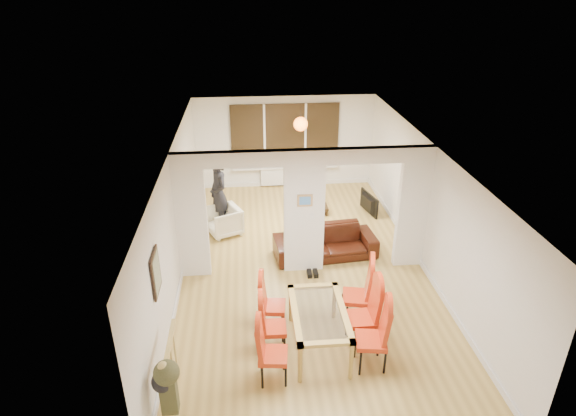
{
  "coord_description": "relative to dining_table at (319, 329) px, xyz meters",
  "views": [
    {
      "loc": [
        -1.09,
        -8.45,
        5.47
      ],
      "look_at": [
        -0.26,
        0.6,
        1.12
      ],
      "focal_mm": 30.0,
      "sensor_mm": 36.0,
      "label": 1
    }
  ],
  "objects": [
    {
      "name": "dining_chair_lc",
      "position": [
        -0.7,
        0.56,
        0.15
      ],
      "size": [
        0.46,
        0.46,
        1.02
      ],
      "primitive_type": null,
      "rotation": [
        0.0,
        0.0,
        -0.13
      ],
      "color": "red",
      "rests_on": "floor"
    },
    {
      "name": "bay_window_blinds",
      "position": [
        0.04,
        6.82,
        1.14
      ],
      "size": [
        3.0,
        0.08,
        1.8
      ],
      "primitive_type": "cube",
      "color": "black",
      "rests_on": "room_walls"
    },
    {
      "name": "dining_chair_rc",
      "position": [
        0.75,
        0.62,
        0.23
      ],
      "size": [
        0.56,
        0.56,
        1.18
      ],
      "primitive_type": null,
      "rotation": [
        0.0,
        0.0,
        -0.22
      ],
      "color": "red",
      "rests_on": "floor"
    },
    {
      "name": "armchair",
      "position": [
        -1.64,
        4.05,
        -0.03
      ],
      "size": [
        0.95,
        0.96,
        0.67
      ],
      "primitive_type": "imported",
      "rotation": [
        0.0,
        0.0,
        -1.15
      ],
      "color": "#EAE4C6",
      "rests_on": "floor"
    },
    {
      "name": "pillar_photo",
      "position": [
        0.04,
        2.28,
        1.24
      ],
      "size": [
        0.3,
        0.03,
        0.25
      ],
      "primitive_type": "cube",
      "color": "#4C8CD8",
      "rests_on": "divider_wall"
    },
    {
      "name": "bottle",
      "position": [
        0.34,
        4.95,
        -0.02
      ],
      "size": [
        0.07,
        0.07,
        0.28
      ],
      "primitive_type": "cylinder",
      "color": "#143F19",
      "rests_on": "coffee_table"
    },
    {
      "name": "dining_table",
      "position": [
        0.0,
        0.0,
        0.0
      ],
      "size": [
        0.87,
        1.54,
        0.72
      ],
      "primitive_type": null,
      "color": "#B39042",
      "rests_on": "floor"
    },
    {
      "name": "bowl",
      "position": [
        0.51,
        5.03,
        -0.13
      ],
      "size": [
        0.2,
        0.2,
        0.05
      ],
      "primitive_type": "imported",
      "color": "#342411",
      "rests_on": "coffee_table"
    },
    {
      "name": "divider_wall",
      "position": [
        0.04,
        2.38,
        0.94
      ],
      "size": [
        5.0,
        0.18,
        2.6
      ],
      "primitive_type": "cube",
      "color": "white",
      "rests_on": "floor"
    },
    {
      "name": "dining_chair_ra",
      "position": [
        0.73,
        -0.48,
        0.21
      ],
      "size": [
        0.52,
        0.52,
        1.15
      ],
      "primitive_type": null,
      "rotation": [
        0.0,
        0.0,
        -0.15
      ],
      "color": "red",
      "rests_on": "floor"
    },
    {
      "name": "wall_poster",
      "position": [
        -2.43,
        -0.02,
        1.24
      ],
      "size": [
        0.04,
        0.52,
        0.67
      ],
      "primitive_type": "cube",
      "color": "gray",
      "rests_on": "room_walls"
    },
    {
      "name": "room_walls",
      "position": [
        0.04,
        2.38,
        0.94
      ],
      "size": [
        5.0,
        9.0,
        2.6
      ],
      "primitive_type": null,
      "color": "silver",
      "rests_on": "floor"
    },
    {
      "name": "pendant_light",
      "position": [
        0.34,
        5.68,
        1.79
      ],
      "size": [
        0.36,
        0.36,
        0.36
      ],
      "primitive_type": "sphere",
      "color": "orange",
      "rests_on": "room_walls"
    },
    {
      "name": "television",
      "position": [
        1.95,
        4.85,
        -0.1
      ],
      "size": [
        0.9,
        0.32,
        0.52
      ],
      "primitive_type": "imported",
      "rotation": [
        0.0,
        0.0,
        1.8
      ],
      "color": "black",
      "rests_on": "floor"
    },
    {
      "name": "person",
      "position": [
        -1.73,
        4.37,
        0.52
      ],
      "size": [
        0.76,
        0.65,
        1.77
      ],
      "primitive_type": "imported",
      "rotation": [
        0.0,
        0.0,
        -1.16
      ],
      "color": "black",
      "rests_on": "floor"
    },
    {
      "name": "sofa",
      "position": [
        0.57,
        2.85,
        -0.04
      ],
      "size": [
        2.25,
        1.07,
        0.64
      ],
      "primitive_type": "imported",
      "rotation": [
        0.0,
        0.0,
        0.1
      ],
      "color": "black",
      "rests_on": "floor"
    },
    {
      "name": "dining_chair_lb",
      "position": [
        -0.73,
        0.01,
        0.15
      ],
      "size": [
        0.41,
        0.41,
        1.01
      ],
      "primitive_type": null,
      "rotation": [
        0.0,
        0.0,
        -0.02
      ],
      "color": "red",
      "rests_on": "floor"
    },
    {
      "name": "radiator",
      "position": [
        0.04,
        6.78,
        -0.06
      ],
      "size": [
        1.4,
        0.08,
        0.5
      ],
      "primitive_type": "cube",
      "color": "white",
      "rests_on": "floor"
    },
    {
      "name": "dining_chair_la",
      "position": [
        -0.77,
        -0.62,
        0.17
      ],
      "size": [
        0.47,
        0.47,
        1.06
      ],
      "primitive_type": null,
      "rotation": [
        0.0,
        0.0,
        -0.11
      ],
      "color": "red",
      "rests_on": "floor"
    },
    {
      "name": "stair_newel",
      "position": [
        -2.21,
        -0.82,
        0.19
      ],
      "size": [
        0.4,
        1.2,
        1.1
      ],
      "primitive_type": null,
      "color": "tan",
      "rests_on": "floor"
    },
    {
      "name": "dining_chair_rb",
      "position": [
        0.71,
        0.04,
        0.22
      ],
      "size": [
        0.48,
        0.48,
        1.17
      ],
      "primitive_type": null,
      "rotation": [
        0.0,
        0.0,
        0.02
      ],
      "color": "red",
      "rests_on": "floor"
    },
    {
      "name": "floor",
      "position": [
        0.04,
        2.38,
        -0.36
      ],
      "size": [
        5.0,
        9.0,
        0.01
      ],
      "primitive_type": "cube",
      "color": "tan",
      "rests_on": "ground"
    },
    {
      "name": "shoes",
      "position": [
        0.19,
        2.09,
        -0.32
      ],
      "size": [
        0.22,
        0.24,
        0.09
      ],
      "primitive_type": null,
      "color": "black",
      "rests_on": "floor"
    },
    {
      "name": "coffee_table",
      "position": [
        0.52,
        4.93,
        -0.26
      ],
      "size": [
        0.98,
        0.7,
        0.2
      ],
      "primitive_type": null,
      "rotation": [
        0.0,
        0.0,
        0.33
      ],
      "color": "#342411",
      "rests_on": "floor"
    }
  ]
}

